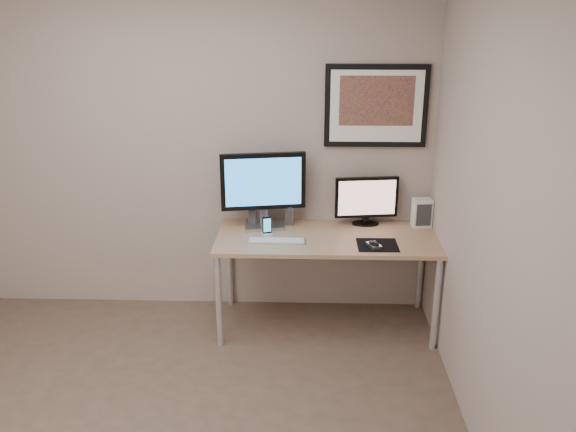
{
  "coord_description": "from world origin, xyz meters",
  "views": [
    {
      "loc": [
        0.85,
        -2.77,
        2.36
      ],
      "look_at": [
        0.73,
        1.1,
        0.97
      ],
      "focal_mm": 38.0,
      "sensor_mm": 36.0,
      "label": 1
    }
  ],
  "objects_px": {
    "framed_art": "(376,106)",
    "speaker_left": "(253,214)",
    "phone_dock": "(267,226)",
    "monitor_large": "(263,187)",
    "desk": "(327,244)",
    "monitor_tv": "(366,200)",
    "fan_unit": "(422,213)",
    "speaker_right": "(289,215)",
    "keyboard": "(277,241)"
  },
  "relations": [
    {
      "from": "speaker_left",
      "to": "speaker_right",
      "type": "bearing_deg",
      "value": 5.13
    },
    {
      "from": "desk",
      "to": "fan_unit",
      "type": "height_order",
      "value": "fan_unit"
    },
    {
      "from": "phone_dock",
      "to": "fan_unit",
      "type": "xyz_separation_m",
      "value": [
        1.15,
        0.23,
        0.03
      ]
    },
    {
      "from": "framed_art",
      "to": "monitor_tv",
      "type": "height_order",
      "value": "framed_art"
    },
    {
      "from": "speaker_left",
      "to": "phone_dock",
      "type": "relative_size",
      "value": 1.16
    },
    {
      "from": "monitor_large",
      "to": "phone_dock",
      "type": "height_order",
      "value": "monitor_large"
    },
    {
      "from": "monitor_tv",
      "to": "speaker_right",
      "type": "xyz_separation_m",
      "value": [
        -0.58,
        -0.02,
        -0.12
      ]
    },
    {
      "from": "monitor_large",
      "to": "fan_unit",
      "type": "xyz_separation_m",
      "value": [
        1.19,
        0.06,
        -0.21
      ]
    },
    {
      "from": "monitor_large",
      "to": "monitor_tv",
      "type": "xyz_separation_m",
      "value": [
        0.77,
        0.08,
        -0.12
      ]
    },
    {
      "from": "speaker_left",
      "to": "keyboard",
      "type": "xyz_separation_m",
      "value": [
        0.2,
        -0.34,
        -0.08
      ]
    },
    {
      "from": "desk",
      "to": "speaker_left",
      "type": "distance_m",
      "value": 0.62
    },
    {
      "from": "monitor_tv",
      "to": "speaker_right",
      "type": "distance_m",
      "value": 0.6
    },
    {
      "from": "monitor_tv",
      "to": "fan_unit",
      "type": "distance_m",
      "value": 0.43
    },
    {
      "from": "monitor_tv",
      "to": "phone_dock",
      "type": "distance_m",
      "value": 0.79
    },
    {
      "from": "framed_art",
      "to": "speaker_left",
      "type": "height_order",
      "value": "framed_art"
    },
    {
      "from": "speaker_left",
      "to": "fan_unit",
      "type": "bearing_deg",
      "value": 5.46
    },
    {
      "from": "speaker_right",
      "to": "monitor_tv",
      "type": "bearing_deg",
      "value": 0.71
    },
    {
      "from": "desk",
      "to": "keyboard",
      "type": "height_order",
      "value": "keyboard"
    },
    {
      "from": "monitor_tv",
      "to": "desk",
      "type": "bearing_deg",
      "value": -147.86
    },
    {
      "from": "monitor_large",
      "to": "speaker_right",
      "type": "relative_size",
      "value": 3.76
    },
    {
      "from": "speaker_left",
      "to": "fan_unit",
      "type": "distance_m",
      "value": 1.28
    },
    {
      "from": "desk",
      "to": "framed_art",
      "type": "distance_m",
      "value": 1.07
    },
    {
      "from": "desk",
      "to": "phone_dock",
      "type": "xyz_separation_m",
      "value": [
        -0.43,
        0.0,
        0.14
      ]
    },
    {
      "from": "monitor_tv",
      "to": "framed_art",
      "type": "bearing_deg",
      "value": 52.84
    },
    {
      "from": "monitor_large",
      "to": "monitor_tv",
      "type": "bearing_deg",
      "value": -4.2
    },
    {
      "from": "monitor_tv",
      "to": "speaker_right",
      "type": "bearing_deg",
      "value": 175.12
    },
    {
      "from": "speaker_left",
      "to": "speaker_right",
      "type": "relative_size",
      "value": 1.01
    },
    {
      "from": "monitor_large",
      "to": "phone_dock",
      "type": "distance_m",
      "value": 0.3
    },
    {
      "from": "speaker_right",
      "to": "keyboard",
      "type": "relative_size",
      "value": 0.41
    },
    {
      "from": "speaker_right",
      "to": "keyboard",
      "type": "distance_m",
      "value": 0.36
    },
    {
      "from": "desk",
      "to": "fan_unit",
      "type": "xyz_separation_m",
      "value": [
        0.72,
        0.23,
        0.17
      ]
    },
    {
      "from": "monitor_large",
      "to": "fan_unit",
      "type": "bearing_deg",
      "value": -7.09
    },
    {
      "from": "speaker_right",
      "to": "fan_unit",
      "type": "bearing_deg",
      "value": -1.41
    },
    {
      "from": "phone_dock",
      "to": "monitor_large",
      "type": "bearing_deg",
      "value": 85.64
    },
    {
      "from": "framed_art",
      "to": "fan_unit",
      "type": "height_order",
      "value": "framed_art"
    },
    {
      "from": "speaker_left",
      "to": "fan_unit",
      "type": "relative_size",
      "value": 0.78
    },
    {
      "from": "framed_art",
      "to": "speaker_left",
      "type": "relative_size",
      "value": 4.45
    },
    {
      "from": "desk",
      "to": "fan_unit",
      "type": "bearing_deg",
      "value": 17.58
    },
    {
      "from": "speaker_left",
      "to": "speaker_right",
      "type": "distance_m",
      "value": 0.28
    },
    {
      "from": "monitor_tv",
      "to": "fan_unit",
      "type": "xyz_separation_m",
      "value": [
        0.42,
        -0.02,
        -0.09
      ]
    },
    {
      "from": "speaker_right",
      "to": "keyboard",
      "type": "height_order",
      "value": "speaker_right"
    },
    {
      "from": "phone_dock",
      "to": "monitor_tv",
      "type": "bearing_deg",
      "value": 2.08
    },
    {
      "from": "monitor_large",
      "to": "speaker_left",
      "type": "xyz_separation_m",
      "value": [
        -0.09,
        0.05,
        -0.23
      ]
    },
    {
      "from": "monitor_large",
      "to": "keyboard",
      "type": "relative_size",
      "value": 1.53
    },
    {
      "from": "framed_art",
      "to": "speaker_right",
      "type": "relative_size",
      "value": 4.5
    },
    {
      "from": "speaker_left",
      "to": "keyboard",
      "type": "height_order",
      "value": "speaker_left"
    },
    {
      "from": "monitor_tv",
      "to": "speaker_right",
      "type": "relative_size",
      "value": 2.87
    },
    {
      "from": "monitor_tv",
      "to": "speaker_left",
      "type": "height_order",
      "value": "monitor_tv"
    },
    {
      "from": "fan_unit",
      "to": "monitor_tv",
      "type": "bearing_deg",
      "value": 170.99
    },
    {
      "from": "desk",
      "to": "monitor_large",
      "type": "distance_m",
      "value": 0.63
    }
  ]
}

